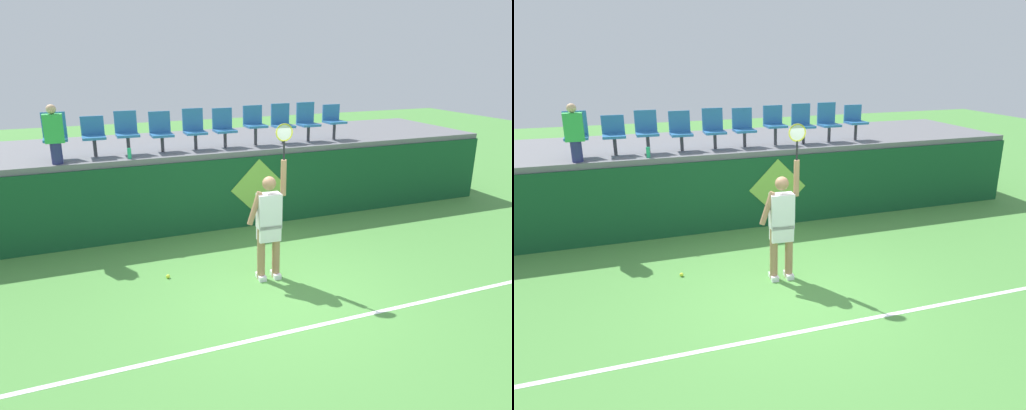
{
  "view_description": "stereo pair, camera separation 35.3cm",
  "coord_description": "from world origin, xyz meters",
  "views": [
    {
      "loc": [
        -2.75,
        -6.02,
        3.61
      ],
      "look_at": [
        0.03,
        1.11,
        1.14
      ],
      "focal_mm": 33.37,
      "sensor_mm": 36.0,
      "label": 1
    },
    {
      "loc": [
        -2.41,
        -6.14,
        3.61
      ],
      "look_at": [
        0.03,
        1.11,
        1.14
      ],
      "focal_mm": 33.37,
      "sensor_mm": 36.0,
      "label": 2
    }
  ],
  "objects": [
    {
      "name": "stadium_chair_7",
      "position": [
        1.71,
        3.78,
        2.11
      ],
      "size": [
        0.44,
        0.42,
        0.86
      ],
      "color": "#38383D",
      "rests_on": "spectator_platform"
    },
    {
      "name": "wall_signage_mount",
      "position": [
        0.87,
        3.06,
        0.0
      ],
      "size": [
        1.27,
        0.01,
        1.47
      ],
      "color": "#144C28",
      "rests_on": "ground_plane"
    },
    {
      "name": "tennis_ball",
      "position": [
        -1.5,
        1.22,
        0.03
      ],
      "size": [
        0.07,
        0.07,
        0.07
      ],
      "primitive_type": "sphere",
      "color": "#D1E533",
      "rests_on": "ground_plane"
    },
    {
      "name": "stadium_chair_4",
      "position": [
        -0.32,
        3.78,
        2.09
      ],
      "size": [
        0.44,
        0.42,
        0.84
      ],
      "color": "#38383D",
      "rests_on": "spectator_platform"
    },
    {
      "name": "stadium_chair_8",
      "position": [
        2.34,
        3.78,
        2.11
      ],
      "size": [
        0.44,
        0.42,
        0.87
      ],
      "color": "#38383D",
      "rests_on": "spectator_platform"
    },
    {
      "name": "spectator_0",
      "position": [
        -3.03,
        3.3,
        2.2
      ],
      "size": [
        0.34,
        0.2,
        1.08
      ],
      "color": "navy",
      "rests_on": "spectator_platform"
    },
    {
      "name": "ground_plane",
      "position": [
        0.0,
        0.0,
        0.0
      ],
      "size": [
        40.0,
        40.0,
        0.0
      ],
      "primitive_type": "plane",
      "color": "#519342"
    },
    {
      "name": "spectator_platform",
      "position": [
        0.0,
        4.69,
        1.58
      ],
      "size": [
        13.64,
        3.14,
        0.12
      ],
      "primitive_type": "cube",
      "color": "slate",
      "rests_on": "court_back_wall"
    },
    {
      "name": "tennis_player",
      "position": [
        0.08,
        0.63,
        0.99
      ],
      "size": [
        0.75,
        0.28,
        2.57
      ],
      "color": "white",
      "rests_on": "ground_plane"
    },
    {
      "name": "stadium_chair_0",
      "position": [
        -3.03,
        3.78,
        2.12
      ],
      "size": [
        0.44,
        0.42,
        0.88
      ],
      "color": "#38383D",
      "rests_on": "spectator_platform"
    },
    {
      "name": "stadium_chair_1",
      "position": [
        -2.34,
        3.77,
        2.08
      ],
      "size": [
        0.44,
        0.42,
        0.77
      ],
      "color": "#38383D",
      "rests_on": "spectator_platform"
    },
    {
      "name": "court_baseline_stripe",
      "position": [
        0.0,
        -0.98,
        0.0
      ],
      "size": [
        12.28,
        0.08,
        0.01
      ],
      "primitive_type": "cube",
      "color": "white",
      "rests_on": "ground_plane"
    },
    {
      "name": "stadium_chair_3",
      "position": [
        -1.02,
        3.78,
        2.07
      ],
      "size": [
        0.44,
        0.42,
        0.81
      ],
      "color": "#38383D",
      "rests_on": "spectator_platform"
    },
    {
      "name": "stadium_chair_6",
      "position": [
        1.04,
        3.78,
        2.13
      ],
      "size": [
        0.44,
        0.42,
        0.85
      ],
      "color": "#38383D",
      "rests_on": "spectator_platform"
    },
    {
      "name": "stadium_chair_5",
      "position": [
        0.33,
        3.78,
        2.08
      ],
      "size": [
        0.44,
        0.42,
        0.82
      ],
      "color": "#38383D",
      "rests_on": "spectator_platform"
    },
    {
      "name": "water_bottle",
      "position": [
        -1.74,
        3.26,
        1.75
      ],
      "size": [
        0.07,
        0.07,
        0.2
      ],
      "primitive_type": "cylinder",
      "color": "#26B272",
      "rests_on": "spectator_platform"
    },
    {
      "name": "stadium_chair_9",
      "position": [
        3.02,
        3.77,
        2.1
      ],
      "size": [
        0.44,
        0.42,
        0.79
      ],
      "color": "#38383D",
      "rests_on": "spectator_platform"
    },
    {
      "name": "court_back_wall",
      "position": [
        0.0,
        3.17,
        0.76
      ],
      "size": [
        13.64,
        0.2,
        1.52
      ],
      "primitive_type": "cube",
      "color": "#144C28",
      "rests_on": "ground_plane"
    },
    {
      "name": "stadium_chair_2",
      "position": [
        -1.7,
        3.78,
        2.11
      ],
      "size": [
        0.44,
        0.42,
        0.85
      ],
      "color": "#38383D",
      "rests_on": "spectator_platform"
    }
  ]
}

